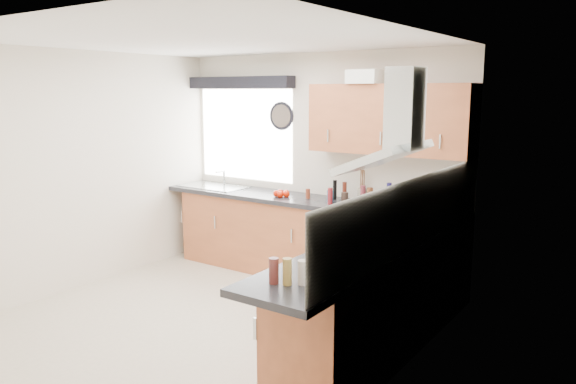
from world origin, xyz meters
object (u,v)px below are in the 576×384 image
Objects in this scene: oven at (377,301)px; upper_cabinets at (389,119)px; washing_machine at (236,231)px; extractor_hood at (394,133)px.

oven is 0.50× the size of upper_cabinets.
oven is at bearing -16.59° from washing_machine.
extractor_hood is at bearing -15.71° from washing_machine.
oven is 1.08× the size of washing_machine.
upper_cabinets is 2.40m from washing_machine.
washing_machine is (-1.94, -0.10, -1.41)m from upper_cabinets.
upper_cabinets reaches higher than extractor_hood.
upper_cabinets is 2.16× the size of washing_machine.
upper_cabinets is at bearing 12.62° from washing_machine.
upper_cabinets reaches higher than washing_machine.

